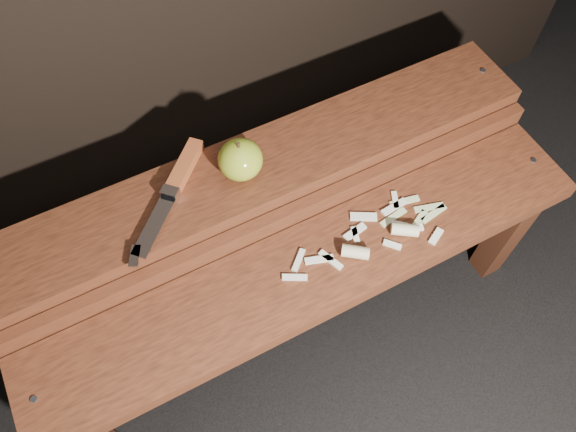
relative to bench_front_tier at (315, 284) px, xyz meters
name	(u,v)px	position (x,y,z in m)	size (l,w,h in m)	color
ground	(298,319)	(0.00, 0.06, -0.35)	(60.00, 60.00, 0.00)	black
bench_front_tier	(315,284)	(0.00, 0.00, 0.00)	(1.20, 0.20, 0.42)	#3A1B0E
bench_rear_tier	(266,188)	(0.00, 0.23, 0.06)	(1.20, 0.21, 0.50)	#3A1B0E
apple	(240,160)	(-0.05, 0.23, 0.19)	(0.09, 0.09, 0.09)	olive
knife	(177,180)	(-0.17, 0.26, 0.16)	(0.23, 0.22, 0.03)	#994521
apple_scraps	(379,235)	(0.15, 0.01, 0.07)	(0.39, 0.15, 0.03)	beige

